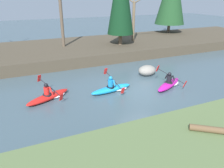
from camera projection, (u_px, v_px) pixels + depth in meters
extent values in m
plane|color=#425660|center=(140.00, 91.00, 13.32)|extent=(90.00, 90.00, 0.00)
cube|color=#4C4233|center=(89.00, 49.00, 21.66)|extent=(44.00, 8.83, 0.90)
cylinder|color=brown|center=(120.00, 39.00, 21.30)|extent=(0.36, 0.36, 1.02)
cylinder|color=brown|center=(169.00, 28.00, 27.77)|extent=(0.36, 0.36, 1.08)
cylinder|color=brown|center=(61.00, 17.00, 19.63)|extent=(0.28, 0.28, 5.30)
cylinder|color=#7A664C|center=(133.00, 22.00, 22.37)|extent=(0.28, 0.28, 3.89)
ellipsoid|color=#C61999|center=(169.00, 84.00, 13.83)|extent=(2.67, 1.79, 0.34)
cone|color=#C61999|center=(177.00, 79.00, 14.72)|extent=(0.40, 0.34, 0.20)
cylinder|color=black|center=(169.00, 83.00, 13.74)|extent=(0.65, 0.65, 0.08)
cylinder|color=black|center=(169.00, 79.00, 13.64)|extent=(0.41, 0.41, 0.42)
sphere|color=black|center=(170.00, 74.00, 13.52)|extent=(0.31, 0.31, 0.23)
cylinder|color=black|center=(166.00, 76.00, 13.82)|extent=(0.18, 0.24, 0.35)
cylinder|color=black|center=(174.00, 78.00, 13.54)|extent=(0.18, 0.24, 0.35)
cylinder|color=black|center=(171.00, 76.00, 13.76)|extent=(0.92, 1.71, 0.65)
cube|color=red|center=(158.00, 68.00, 14.19)|extent=(0.25, 0.23, 0.41)
cube|color=red|center=(185.00, 84.00, 13.33)|extent=(0.25, 0.23, 0.41)
ellipsoid|color=white|center=(172.00, 83.00, 14.26)|extent=(1.30, 1.13, 0.18)
ellipsoid|color=#1993D6|center=(111.00, 89.00, 13.17)|extent=(2.76, 1.00, 0.34)
cone|color=#1993D6|center=(128.00, 85.00, 13.77)|extent=(0.38, 0.25, 0.20)
cylinder|color=black|center=(111.00, 87.00, 13.09)|extent=(0.55, 0.55, 0.08)
cylinder|color=#1984CC|center=(111.00, 83.00, 12.99)|extent=(0.34, 0.34, 0.42)
sphere|color=#1E89D1|center=(111.00, 78.00, 12.87)|extent=(0.26, 0.26, 0.23)
cylinder|color=#1984CC|center=(110.00, 80.00, 13.19)|extent=(0.12, 0.24, 0.35)
cylinder|color=#1984CC|center=(114.00, 83.00, 12.82)|extent=(0.12, 0.24, 0.35)
cylinder|color=black|center=(114.00, 80.00, 13.06)|extent=(0.32, 1.90, 0.65)
cube|color=red|center=(106.00, 71.00, 13.68)|extent=(0.22, 0.19, 0.41)
cube|color=red|center=(123.00, 91.00, 12.43)|extent=(0.22, 0.19, 0.41)
ellipsoid|color=white|center=(119.00, 88.00, 13.47)|extent=(1.19, 0.86, 0.18)
ellipsoid|color=red|center=(48.00, 97.00, 12.16)|extent=(2.68, 1.76, 0.34)
cone|color=red|center=(66.00, 90.00, 13.04)|extent=(0.40, 0.34, 0.20)
cylinder|color=black|center=(47.00, 95.00, 12.07)|extent=(0.65, 0.65, 0.08)
cylinder|color=red|center=(47.00, 91.00, 11.97)|extent=(0.40, 0.40, 0.42)
sphere|color=black|center=(46.00, 85.00, 11.85)|extent=(0.31, 0.31, 0.23)
cylinder|color=red|center=(45.00, 88.00, 12.15)|extent=(0.18, 0.24, 0.35)
cylinder|color=red|center=(51.00, 90.00, 11.87)|extent=(0.18, 0.24, 0.35)
cylinder|color=black|center=(50.00, 87.00, 12.09)|extent=(0.90, 1.72, 0.65)
cube|color=red|center=(39.00, 78.00, 12.53)|extent=(0.25, 0.23, 0.41)
cube|color=red|center=(61.00, 97.00, 11.65)|extent=(0.25, 0.23, 0.41)
ellipsoid|color=white|center=(56.00, 95.00, 12.58)|extent=(1.30, 1.12, 0.18)
ellipsoid|color=gray|center=(147.00, 70.00, 15.75)|extent=(1.32, 1.03, 0.74)
cylinder|color=brown|center=(224.00, 131.00, 7.73)|extent=(2.05, 1.62, 0.24)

